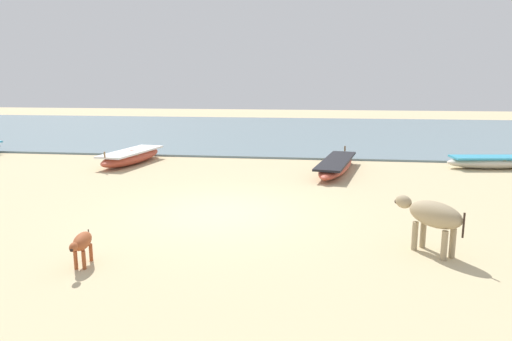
% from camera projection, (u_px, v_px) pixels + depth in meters
% --- Properties ---
extents(ground, '(80.00, 80.00, 0.00)m').
position_uv_depth(ground, '(220.00, 213.00, 11.05)').
color(ground, '#CCB789').
extents(sea_water, '(60.00, 20.00, 0.08)m').
position_uv_depth(sea_water, '(281.00, 131.00, 28.44)').
color(sea_water, slate).
rests_on(sea_water, ground).
extents(fishing_boat_1, '(1.58, 3.76, 0.70)m').
position_uv_depth(fishing_boat_1, '(131.00, 157.00, 17.55)').
color(fishing_boat_1, '#B74733').
rests_on(fishing_boat_1, ground).
extents(fishing_boat_2, '(1.72, 4.63, 0.63)m').
position_uv_depth(fishing_boat_2, '(336.00, 165.00, 15.96)').
color(fishing_boat_2, '#B74733').
rests_on(fishing_boat_2, ground).
extents(fishing_boat_3, '(3.32, 1.32, 0.63)m').
position_uv_depth(fishing_boat_3, '(492.00, 162.00, 16.60)').
color(fishing_boat_3, beige).
rests_on(fishing_boat_3, ground).
extents(cow_adult_dun, '(1.17, 1.30, 0.97)m').
position_uv_depth(cow_adult_dun, '(432.00, 216.00, 8.37)').
color(cow_adult_dun, tan).
rests_on(cow_adult_dun, ground).
extents(calf_near_rust, '(0.35, 0.87, 0.56)m').
position_uv_depth(calf_near_rust, '(82.00, 243.00, 7.83)').
color(calf_near_rust, '#9E4C28').
rests_on(calf_near_rust, ground).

